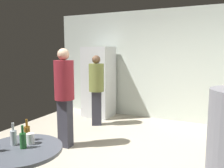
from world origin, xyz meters
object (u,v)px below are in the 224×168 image
Objects in this scene: beer_bottle_amber at (27,133)px; beer_bottle_green at (23,140)px; refrigerator at (99,82)px; foreground_table at (21,158)px; beer_bottle_clear at (14,137)px; person_in_maroon_shirt at (64,90)px; person_in_olive_shirt at (96,85)px; plastic_cup_white at (30,139)px.

beer_bottle_amber is 1.00× the size of beer_bottle_green.
refrigerator is 2.25× the size of foreground_table.
refrigerator is 3.86m from foreground_table.
beer_bottle_amber and beer_bottle_clear have the same top height.
foreground_table is 1.84m from person_in_maroon_shirt.
person_in_maroon_shirt is (-0.72, 1.64, 0.20)m from beer_bottle_green.
person_in_olive_shirt reaches higher than beer_bottle_green.
person_in_olive_shirt is at bearing 105.39° from beer_bottle_green.
beer_bottle_green is at bearing -12.74° from person_in_olive_shirt.
beer_bottle_green is at bearing -81.38° from plastic_cup_white.
person_in_maroon_shirt reaches higher than beer_bottle_green.
beer_bottle_green is (0.12, -0.17, 0.00)m from beer_bottle_amber.
beer_bottle_clear is 2.09× the size of plastic_cup_white.
beer_bottle_amber is 1.00× the size of beer_bottle_clear.
beer_bottle_green is 3.07m from person_in_olive_shirt.
foreground_table is at bearing -14.03° from beer_bottle_clear.
beer_bottle_amber is 0.12m from plastic_cup_white.
person_in_maroon_shirt reaches higher than plastic_cup_white.
person_in_olive_shirt is 1.33m from person_in_maroon_shirt.
beer_bottle_green reaches higher than foreground_table.
beer_bottle_amber reaches higher than plastic_cup_white.
beer_bottle_green is 0.13× the size of person_in_maroon_shirt.
beer_bottle_amber is 2.88m from person_in_olive_shirt.
foreground_table is 3.48× the size of beer_bottle_clear.
refrigerator is 16.36× the size of plastic_cup_white.
foreground_table is 3.48× the size of beer_bottle_amber.
beer_bottle_amber is at bearing 24.04° from person_in_maroon_shirt.
beer_bottle_clear is 1.73m from person_in_maroon_shirt.
beer_bottle_green is 0.14× the size of person_in_olive_shirt.
person_in_maroon_shirt is at bearing 114.67° from plastic_cup_white.
beer_bottle_clear is (-0.03, -0.15, 0.00)m from beer_bottle_amber.
beer_bottle_clear is at bearing -74.83° from refrigerator.
person_in_maroon_shirt is (-0.70, 1.53, 0.23)m from plastic_cup_white.
beer_bottle_clear is 0.16m from plastic_cup_white.
foreground_table is at bearing -13.17° from person_in_olive_shirt.
plastic_cup_white is (0.13, 0.10, -0.03)m from beer_bottle_clear.
refrigerator reaches higher than foreground_table.
beer_bottle_amber is at bearing -73.77° from refrigerator.
beer_bottle_green is (1.14, -3.67, -0.08)m from refrigerator.
refrigerator is 0.78m from person_in_olive_shirt.
refrigerator is 7.83× the size of beer_bottle_clear.
person_in_olive_shirt is 0.92× the size of person_in_maroon_shirt.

